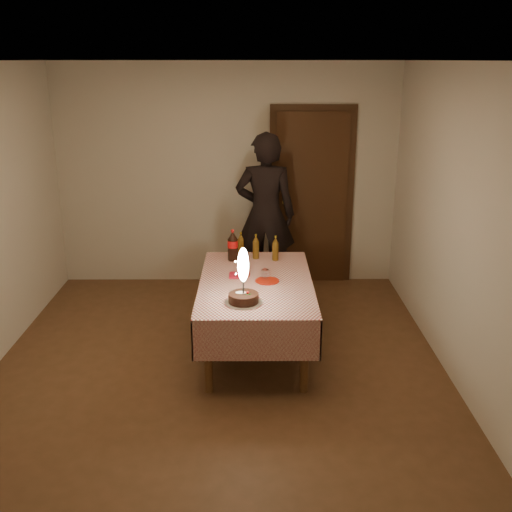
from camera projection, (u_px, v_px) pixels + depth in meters
name	position (u px, v px, depth m)	size (l,w,h in m)	color
ground	(219.00, 368.00, 5.32)	(4.00, 4.50, 0.01)	brown
room_shell	(220.00, 182.00, 4.88)	(4.04, 4.54, 2.62)	beige
dining_table	(256.00, 291.00, 5.46)	(1.02, 1.72, 0.69)	brown
birthday_cake	(243.00, 288.00, 4.91)	(0.31, 0.31, 0.48)	white
red_plate	(267.00, 281.00, 5.43)	(0.22, 0.22, 0.01)	red
red_cup	(246.00, 271.00, 5.54)	(0.08, 0.08, 0.10)	#A71C0B
clear_cup	(265.00, 274.00, 5.47)	(0.07, 0.07, 0.09)	silver
napkin_stack	(237.00, 275.00, 5.55)	(0.15, 0.15, 0.02)	#A41224
cola_bottle	(233.00, 246.00, 5.95)	(0.10, 0.10, 0.32)	black
amber_bottle_left	(241.00, 245.00, 6.09)	(0.06, 0.06, 0.25)	#55370E
amber_bottle_right	(275.00, 249.00, 5.96)	(0.06, 0.06, 0.25)	#55370E
amber_bottle_mid	(256.00, 247.00, 6.01)	(0.06, 0.06, 0.25)	#55370E
photographer	(265.00, 214.00, 6.79)	(0.71, 0.50, 1.87)	black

